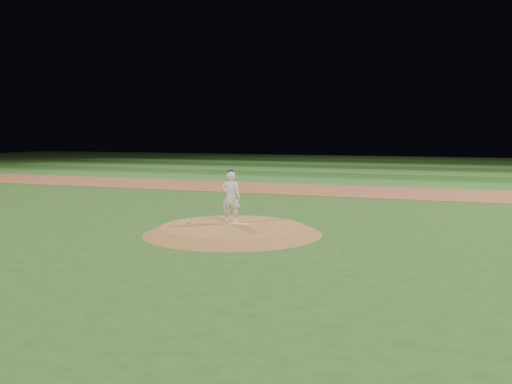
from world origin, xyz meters
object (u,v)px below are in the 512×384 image
rosin_bag (189,222)px  pitcher_on_mound (231,197)px  pitching_rubber (240,224)px  pitchers_mound (233,230)px

rosin_bag → pitcher_on_mound: 1.57m
rosin_bag → pitching_rubber: bearing=9.6°
pitcher_on_mound → rosin_bag: bearing=-160.5°
pitchers_mound → rosin_bag: 1.53m
pitchers_mound → rosin_bag: size_ratio=41.66×
pitching_rubber → rosin_bag: (-1.65, -0.28, 0.02)m
pitcher_on_mound → pitchers_mound: bearing=-60.4°
rosin_bag → pitchers_mound: bearing=0.5°
pitchers_mound → pitching_rubber: (0.13, 0.27, 0.14)m
rosin_bag → pitcher_on_mound: pitcher_on_mound is taller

